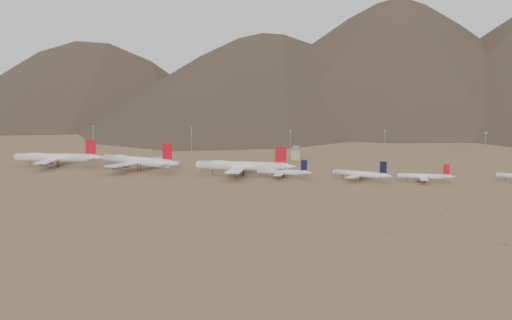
% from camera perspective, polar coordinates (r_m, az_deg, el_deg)
% --- Properties ---
extents(ground, '(3000.00, 3000.00, 0.00)m').
position_cam_1_polar(ground, '(441.86, -2.68, -1.89)').
color(ground, '#94724C').
rests_on(ground, ground).
extents(mountain_ridge, '(4400.00, 1000.00, 300.00)m').
position_cam_1_polar(mountain_ridge, '(1327.65, 7.69, 10.89)').
color(mountain_ridge, '#49382C').
rests_on(mountain_ridge, ground).
extents(widebody_west, '(73.69, 57.35, 21.99)m').
position_cam_1_polar(widebody_west, '(531.91, -17.33, 0.22)').
color(widebody_west, silver).
rests_on(widebody_west, ground).
extents(widebody_centre, '(72.48, 57.69, 22.36)m').
position_cam_1_polar(widebody_centre, '(494.56, -10.46, -0.08)').
color(widebody_centre, silver).
rests_on(widebody_centre, ground).
extents(widebody_east, '(74.31, 57.12, 22.06)m').
position_cam_1_polar(widebody_east, '(461.44, -1.25, -0.52)').
color(widebody_east, silver).
rests_on(widebody_east, ground).
extents(narrowbody_a, '(40.45, 28.96, 13.34)m').
position_cam_1_polar(narrowbody_a, '(453.94, 2.49, -1.08)').
color(narrowbody_a, silver).
rests_on(narrowbody_a, ground).
extents(narrowbody_b, '(42.52, 31.74, 14.63)m').
position_cam_1_polar(narrowbody_b, '(447.46, 9.33, -1.24)').
color(narrowbody_b, silver).
rests_on(narrowbody_b, ground).
extents(narrowbody_c, '(38.75, 27.83, 12.78)m').
position_cam_1_polar(narrowbody_c, '(450.83, 14.80, -1.41)').
color(narrowbody_c, silver).
rests_on(narrowbody_c, ground).
extents(control_tower, '(8.00, 8.00, 12.00)m').
position_cam_1_polar(control_tower, '(551.21, 3.61, 0.56)').
color(control_tower, '#9A8E68').
rests_on(control_tower, ground).
extents(mast_far_west, '(2.00, 0.60, 25.70)m').
position_cam_1_polar(mast_far_west, '(613.84, -14.27, 1.90)').
color(mast_far_west, gray).
rests_on(mast_far_west, ground).
extents(mast_west, '(2.00, 0.60, 25.70)m').
position_cam_1_polar(mast_west, '(579.08, -5.75, 1.77)').
color(mast_west, gray).
rests_on(mast_west, ground).
extents(mast_centre, '(2.00, 0.60, 25.70)m').
position_cam_1_polar(mast_centre, '(545.34, 3.05, 1.43)').
color(mast_centre, gray).
rests_on(mast_centre, ground).
extents(mast_east, '(2.00, 0.60, 25.70)m').
position_cam_1_polar(mast_east, '(558.01, 11.36, 1.44)').
color(mast_east, gray).
rests_on(mast_east, ground).
extents(mast_far_east, '(2.00, 0.60, 25.70)m').
position_cam_1_polar(mast_far_east, '(560.38, 19.71, 1.16)').
color(mast_far_east, gray).
rests_on(mast_far_east, ground).
extents(desert_scrub, '(386.37, 167.73, 0.86)m').
position_cam_1_polar(desert_scrub, '(332.88, 6.62, -5.03)').
color(desert_scrub, olive).
rests_on(desert_scrub, ground).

